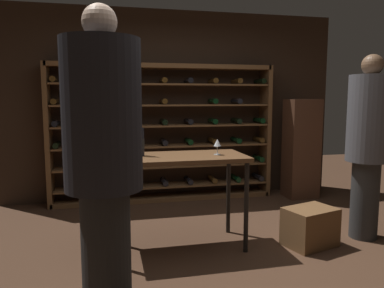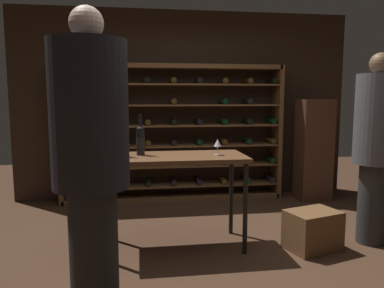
{
  "view_description": "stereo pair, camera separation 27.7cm",
  "coord_description": "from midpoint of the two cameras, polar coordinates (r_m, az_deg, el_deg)",
  "views": [
    {
      "loc": [
        -0.95,
        -3.13,
        1.44
      ],
      "look_at": [
        -0.17,
        0.28,
        1.0
      ],
      "focal_mm": 34.72,
      "sensor_mm": 36.0,
      "label": 1
    },
    {
      "loc": [
        -0.67,
        -3.18,
        1.44
      ],
      "look_at": [
        -0.17,
        0.28,
        1.0
      ],
      "focal_mm": 34.72,
      "sensor_mm": 36.0,
      "label": 2
    }
  ],
  "objects": [
    {
      "name": "display_cabinet",
      "position": [
        5.54,
        15.06,
        -0.71
      ],
      "size": [
        0.44,
        0.36,
        1.42
      ],
      "primitive_type": "cube",
      "color": "#4C2D1E",
      "rests_on": "ground"
    },
    {
      "name": "wine_bottle_amber_reserve",
      "position": [
        3.47,
        -13.19,
        0.22
      ],
      "size": [
        0.08,
        0.08,
        0.36
      ],
      "color": "black",
      "rests_on": "tasting_table"
    },
    {
      "name": "ground_plane",
      "position": [
        3.56,
        1.55,
        -16.73
      ],
      "size": [
        10.39,
        10.39,
        0.0
      ],
      "primitive_type": "plane",
      "color": "#472D1E"
    },
    {
      "name": "tasting_table",
      "position": [
        3.53,
        -4.98,
        -3.32
      ],
      "size": [
        1.36,
        0.63,
        0.9
      ],
      "color": "brown",
      "rests_on": "ground"
    },
    {
      "name": "wine_bottle_black_capsule",
      "position": [
        3.54,
        -10.21,
        0.51
      ],
      "size": [
        0.08,
        0.08,
        0.39
      ],
      "color": "black",
      "rests_on": "tasting_table"
    },
    {
      "name": "wine_glass_stemmed_right",
      "position": [
        3.54,
        1.69,
        0.07
      ],
      "size": [
        0.07,
        0.07,
        0.15
      ],
      "color": "silver",
      "rests_on": "tasting_table"
    },
    {
      "name": "wine_rack",
      "position": [
        5.2,
        -5.81,
        1.6
      ],
      "size": [
        3.1,
        0.32,
        1.9
      ],
      "color": "brown",
      "rests_on": "ground"
    },
    {
      "name": "person_guest_khaki",
      "position": [
        4.08,
        23.72,
        0.75
      ],
      "size": [
        0.42,
        0.42,
        1.87
      ],
      "rotation": [
        0.0,
        0.0,
        1.27
      ],
      "color": "#2C2C2C",
      "rests_on": "ground"
    },
    {
      "name": "wine_crate",
      "position": [
        3.85,
        15.69,
        -12.18
      ],
      "size": [
        0.56,
        0.46,
        0.37
      ],
      "primitive_type": "cube",
      "rotation": [
        0.0,
        0.0,
        0.29
      ],
      "color": "brown",
      "rests_on": "ground"
    },
    {
      "name": "person_guest_blue_shirt",
      "position": [
        2.43,
        -16.67,
        -1.16
      ],
      "size": [
        0.49,
        0.49,
        2.0
      ],
      "rotation": [
        0.0,
        0.0,
        -2.17
      ],
      "color": "black",
      "rests_on": "ground"
    },
    {
      "name": "back_wall",
      "position": [
        5.41,
        -4.17,
        5.94
      ],
      "size": [
        4.81,
        0.1,
        2.66
      ],
      "primitive_type": "cube",
      "color": "#332319",
      "rests_on": "ground"
    }
  ]
}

